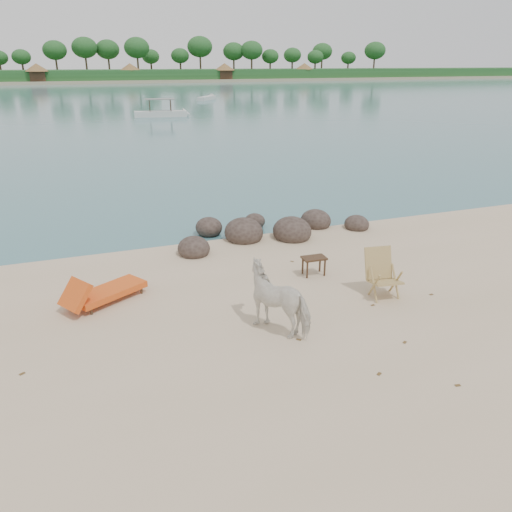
{
  "coord_description": "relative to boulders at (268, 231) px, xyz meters",
  "views": [
    {
      "loc": [
        -3.11,
        -7.55,
        4.97
      ],
      "look_at": [
        0.46,
        2.0,
        1.0
      ],
      "focal_mm": 35.0,
      "sensor_mm": 36.0,
      "label": 1
    }
  ],
  "objects": [
    {
      "name": "water",
      "position": [
        -2.28,
        84.19,
        -0.18
      ],
      "size": [
        400.0,
        400.0,
        0.0
      ],
      "primitive_type": "plane",
      "color": "#36686C",
      "rests_on": "ground"
    },
    {
      "name": "cow",
      "position": [
        -1.87,
        -5.31,
        0.48
      ],
      "size": [
        1.45,
        1.67,
        1.3
      ],
      "primitive_type": "imported",
      "rotation": [
        0.0,
        0.0,
        3.74
      ],
      "color": "white",
      "rests_on": "ground"
    },
    {
      "name": "boulders",
      "position": [
        0.0,
        0.0,
        0.0
      ],
      "size": [
        6.23,
        2.75,
        0.86
      ],
      "rotation": [
        0.0,
        0.0,
        -0.19
      ],
      "color": "#322721",
      "rests_on": "ground"
    },
    {
      "name": "dead_leaves",
      "position": [
        -0.8,
        -5.45,
        -0.17
      ],
      "size": [
        8.68,
        6.87,
        0.0
      ],
      "color": "brown",
      "rests_on": "ground"
    },
    {
      "name": "far_scenery",
      "position": [
        -2.25,
        130.89,
        2.97
      ],
      "size": [
        420.0,
        18.0,
        9.5
      ],
      "color": "#1E4C1E",
      "rests_on": "ground"
    },
    {
      "name": "deck_chair",
      "position": [
        0.87,
        -4.85,
        0.36
      ],
      "size": [
        0.79,
        0.85,
        1.07
      ],
      "primitive_type": null,
      "rotation": [
        0.0,
        0.0,
        -0.15
      ],
      "color": "tan",
      "rests_on": "ground"
    },
    {
      "name": "far_shore",
      "position": [
        -2.28,
        164.19,
        -0.18
      ],
      "size": [
        420.0,
        90.0,
        1.4
      ],
      "primitive_type": "cube",
      "color": "tan",
      "rests_on": "ground"
    },
    {
      "name": "boat_far",
      "position": [
        13.93,
        58.32,
        0.11
      ],
      "size": [
        3.89,
        4.59,
        0.57
      ],
      "primitive_type": null,
      "rotation": [
        0.0,
        0.0,
        0.91
      ],
      "color": "silver",
      "rests_on": "water"
    },
    {
      "name": "boat_mid",
      "position": [
        3.55,
        37.24,
        1.2
      ],
      "size": [
        5.76,
        2.01,
        2.75
      ],
      "primitive_type": null,
      "rotation": [
        0.0,
        0.0,
        -0.13
      ],
      "color": "silver",
      "rests_on": "water"
    },
    {
      "name": "lounge_chair",
      "position": [
        -4.94,
        -2.86,
        0.13
      ],
      "size": [
        2.1,
        1.64,
        0.61
      ],
      "primitive_type": null,
      "rotation": [
        0.0,
        0.0,
        0.53
      ],
      "color": "red",
      "rests_on": "ground"
    },
    {
      "name": "side_table",
      "position": [
        -0.06,
        -3.18,
        0.06
      ],
      "size": [
        0.6,
        0.4,
        0.47
      ],
      "primitive_type": null,
      "rotation": [
        0.0,
        0.0,
        -0.04
      ],
      "color": "#362115",
      "rests_on": "ground"
    }
  ]
}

